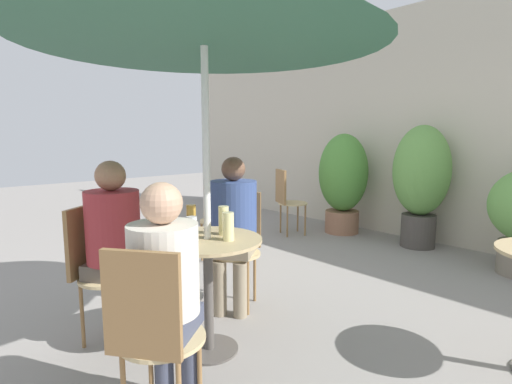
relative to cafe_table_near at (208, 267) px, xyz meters
The scene contains 18 objects.
ground_plane 0.59m from the cafe_table_near, 155.52° to the left, with size 20.00×20.00×0.00m, color gray.
storefront_wall 3.79m from the cafe_table_near, 92.98° to the left, with size 10.00×0.06×3.00m.
cafe_table_near is the anchor object (origin of this frame).
bistro_chair_0 0.77m from the cafe_table_near, 126.55° to the left, with size 0.45×0.46×0.90m.
bistro_chair_1 0.77m from the cafe_table_near, 143.45° to the right, with size 0.46×0.45×0.90m.
bistro_chair_2 0.77m from the cafe_table_near, 53.45° to the right, with size 0.45×0.46×0.90m.
bistro_chair_3 1.84m from the cafe_table_near, 139.01° to the left, with size 0.44×0.42×0.90m.
bistro_chair_4 3.07m from the cafe_table_near, 124.54° to the left, with size 0.44×0.45×0.90m.
seated_person_0 0.64m from the cafe_table_near, 126.55° to the left, with size 0.44×0.45×1.20m.
seated_person_1 0.64m from the cafe_table_near, 143.45° to the right, with size 0.43×0.43×1.20m.
seated_person_2 0.64m from the cafe_table_near, 53.45° to the right, with size 0.40×0.41×1.15m.
beer_glass_0 0.31m from the cafe_table_near, 168.26° to the right, with size 0.06×0.06×0.20m.
beer_glass_1 0.30m from the cafe_table_near, 76.03° to the right, with size 0.06×0.06×0.16m.
beer_glass_2 0.30m from the cafe_table_near, 31.01° to the left, with size 0.07×0.07×0.17m.
beer_glass_3 0.31m from the cafe_table_near, 96.10° to the left, with size 0.07×0.07×0.18m.
potted_plant_0 3.48m from the cafe_table_near, 112.21° to the left, with size 0.67×0.67×1.38m.
potted_plant_1 3.33m from the cafe_table_near, 94.32° to the left, with size 0.67×0.67×1.48m.
umbrella 1.45m from the cafe_table_near, 143.13° to the right, with size 2.10×2.10×2.15m.
Camera 1 is at (2.16, -1.46, 1.36)m, focal length 28.00 mm.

